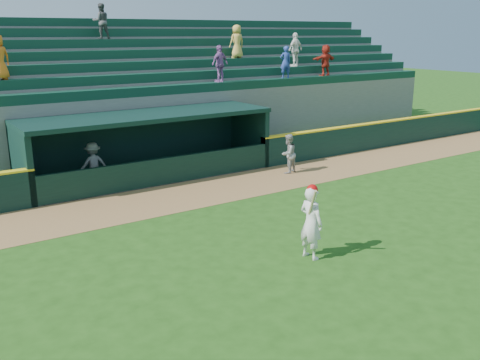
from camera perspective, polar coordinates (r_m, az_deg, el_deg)
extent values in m
plane|color=#204A12|center=(14.44, 3.60, -6.39)|extent=(120.00, 120.00, 0.00)
cube|color=olive|center=(18.32, -5.82, -1.61)|extent=(40.00, 3.00, 0.01)
cube|color=black|center=(27.13, 15.77, 4.80)|extent=(15.50, 0.30, 1.20)
cube|color=yellow|center=(27.02, 15.86, 6.11)|extent=(15.50, 0.32, 0.06)
imported|color=#959691|center=(21.02, 5.16, 2.80)|extent=(0.90, 0.80, 1.55)
imported|color=gray|center=(19.87, -15.38, 1.63)|extent=(1.03, 0.60, 1.60)
cube|color=#60605C|center=(20.74, -9.52, 0.33)|extent=(9.00, 2.60, 0.04)
cube|color=black|center=(19.09, -22.28, 1.54)|extent=(0.20, 2.60, 2.30)
cube|color=black|center=(22.72, 0.94, 4.80)|extent=(0.20, 2.60, 2.30)
cube|color=black|center=(21.64, -11.12, 3.96)|extent=(9.40, 0.20, 2.30)
cube|color=black|center=(20.25, -9.82, 6.78)|extent=(9.40, 2.80, 0.16)
cube|color=black|center=(19.55, -8.07, 0.91)|extent=(9.00, 0.16, 1.00)
cube|color=brown|center=(21.39, -10.46, 1.39)|extent=(8.40, 0.45, 0.10)
cube|color=slate|center=(22.06, -11.70, 4.96)|extent=(34.00, 0.85, 2.91)
cube|color=#0F3828|center=(21.72, -11.81, 9.15)|extent=(34.00, 0.60, 0.36)
cube|color=slate|center=(22.80, -12.57, 5.82)|extent=(34.00, 0.85, 3.36)
cube|color=#0F3828|center=(22.46, -12.73, 10.46)|extent=(34.00, 0.60, 0.36)
cube|color=slate|center=(23.54, -13.38, 6.62)|extent=(34.00, 0.85, 3.81)
cube|color=#0F3828|center=(23.22, -13.60, 11.68)|extent=(34.00, 0.60, 0.36)
cube|color=slate|center=(24.30, -14.15, 7.38)|extent=(34.00, 0.85, 4.26)
cube|color=#0F3828|center=(23.99, -14.42, 12.81)|extent=(34.00, 0.60, 0.36)
cube|color=slate|center=(25.07, -14.87, 8.09)|extent=(34.00, 0.85, 4.71)
cube|color=#0F3828|center=(24.77, -15.19, 13.88)|extent=(34.00, 0.60, 0.36)
cube|color=slate|center=(25.84, -15.55, 8.75)|extent=(34.00, 0.85, 5.16)
cube|color=#0F3828|center=(25.57, -15.92, 14.87)|extent=(34.00, 0.60, 0.36)
cube|color=slate|center=(26.62, -16.20, 9.38)|extent=(34.00, 0.85, 5.61)
cube|color=#0F3828|center=(26.38, -16.61, 15.81)|extent=(34.00, 0.60, 0.36)
cube|color=slate|center=(27.16, -16.59, 9.46)|extent=(34.50, 0.30, 5.61)
imported|color=white|center=(27.19, 5.93, 13.67)|extent=(1.01, 0.58, 1.62)
imported|color=#A9261A|center=(27.39, 9.09, 12.50)|extent=(1.40, 0.45, 1.51)
imported|color=#294196|center=(25.73, 4.87, 12.42)|extent=(0.61, 0.48, 1.47)
imported|color=#4E4E4E|center=(24.91, -14.60, 16.07)|extent=(0.81, 0.67, 1.50)
imported|color=gold|center=(26.11, -0.34, 14.57)|extent=(0.76, 0.50, 1.54)
imported|color=#9A5FA4|center=(23.62, -2.16, 12.30)|extent=(0.98, 0.60, 1.57)
imported|color=silver|center=(13.11, 7.59, -4.56)|extent=(0.52, 0.71, 1.82)
sphere|color=#B00A09|center=(12.85, 7.72, -1.04)|extent=(0.27, 0.27, 0.27)
cylinder|color=tan|center=(12.65, 7.73, -2.41)|extent=(0.28, 0.47, 0.76)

